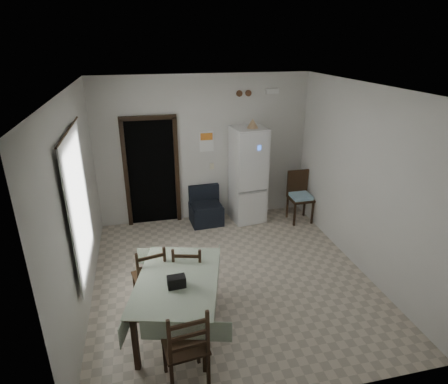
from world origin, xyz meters
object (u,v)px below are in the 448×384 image
object	(u,v)px
dining_table	(179,305)
dining_chair_far_right	(189,273)
dining_chair_near_head	(185,344)
dining_chair_far_left	(149,275)
fridge	(248,175)
corner_chair	(301,197)
navy_seat	(206,206)

from	to	relation	value
dining_table	dining_chair_far_right	xyz separation A→B (m)	(0.21, 0.52, 0.09)
dining_table	dining_chair_near_head	size ratio (longest dim) A/B	1.41
dining_chair_far_right	dining_chair_far_left	bearing A→B (deg)	9.68
fridge	dining_chair_far_left	bearing A→B (deg)	-138.62
dining_chair_far_right	corner_chair	bearing A→B (deg)	-126.55
corner_chair	dining_chair_far_left	xyz separation A→B (m)	(-3.10, -2.00, -0.03)
corner_chair	dining_chair_near_head	distance (m)	4.38
dining_chair_far_left	dining_chair_near_head	xyz separation A→B (m)	(0.31, -1.38, 0.04)
fridge	dining_table	bearing A→B (deg)	-127.90
fridge	corner_chair	xyz separation A→B (m)	(1.02, -0.33, -0.45)
dining_table	dining_chair_far_left	size ratio (longest dim) A/B	1.52
navy_seat	dining_table	world-z (taller)	dining_table
dining_table	navy_seat	bearing A→B (deg)	88.24
corner_chair	dining_chair_near_head	world-z (taller)	dining_chair_near_head
fridge	dining_table	size ratio (longest dim) A/B	1.30
corner_chair	dining_chair_near_head	xyz separation A→B (m)	(-2.79, -3.38, 0.01)
fridge	dining_chair_far_left	xyz separation A→B (m)	(-2.08, -2.32, -0.47)
fridge	dining_chair_near_head	bearing A→B (deg)	-122.36
navy_seat	dining_chair_near_head	bearing A→B (deg)	-107.27
corner_chair	dining_table	world-z (taller)	corner_chair
navy_seat	dining_chair_far_left	size ratio (longest dim) A/B	0.76
dining_chair_near_head	dining_table	bearing A→B (deg)	-98.36
navy_seat	dining_chair_far_left	world-z (taller)	dining_chair_far_left
dining_table	dining_chair_far_left	xyz separation A→B (m)	(-0.33, 0.57, 0.10)
corner_chair	dining_chair_far_right	distance (m)	3.28
dining_chair_near_head	dining_chair_far_right	bearing A→B (deg)	-106.53
corner_chair	dining_chair_near_head	bearing A→B (deg)	-129.86
navy_seat	dining_chair_far_right	world-z (taller)	dining_chair_far_right
dining_table	dining_chair_far_left	distance (m)	0.67
dining_chair_far_left	fridge	bearing A→B (deg)	-144.27
dining_chair_far_right	dining_chair_near_head	size ratio (longest dim) A/B	0.91
navy_seat	dining_chair_far_right	xyz separation A→B (m)	(-0.67, -2.37, 0.11)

